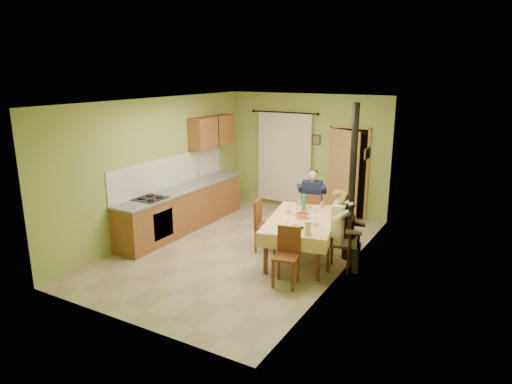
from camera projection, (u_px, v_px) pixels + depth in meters
The scene contains 17 objects.
floor at pixel (242, 249), 8.73m from camera, with size 4.00×6.00×0.01m, color tan.
room_shell at pixel (241, 156), 8.25m from camera, with size 4.04×6.04×2.82m.
kitchen_run at pixel (183, 207), 9.75m from camera, with size 0.64×3.64×1.56m.
upper_cabinets at pixel (212, 132), 10.52m from camera, with size 0.35×1.40×0.70m, color brown.
curtain at pixel (284, 157), 11.10m from camera, with size 1.70×0.07×2.22m.
doorway at pixel (346, 173), 10.39m from camera, with size 0.96×0.39×2.15m.
dining_table at pixel (302, 238), 8.24m from camera, with size 1.56×2.15×0.76m.
tableware at pixel (303, 217), 8.04m from camera, with size 0.96×1.54×0.33m.
chair_far at pixel (311, 224), 9.27m from camera, with size 0.49×0.49×0.95m.
chair_near at pixel (286, 268), 7.22m from camera, with size 0.44×0.44×0.94m.
chair_right at pixel (341, 254), 7.77m from camera, with size 0.45×0.45×0.95m.
chair_left at pixel (267, 235), 8.64m from camera, with size 0.51×0.51×0.98m.
man_far at pixel (312, 196), 9.13m from camera, with size 0.64×0.56×1.39m.
man_right at pixel (342, 221), 7.63m from camera, with size 0.52×0.62×1.39m.
stove_flue at pixel (351, 204), 8.06m from camera, with size 0.24×0.24×2.80m.
picture_back at pixel (317, 140), 10.65m from camera, with size 0.19×0.03×0.23m, color black.
picture_right at pixel (368, 153), 8.32m from camera, with size 0.03×0.31×0.21m, color brown.
Camera 1 is at (4.25, -6.95, 3.32)m, focal length 32.00 mm.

